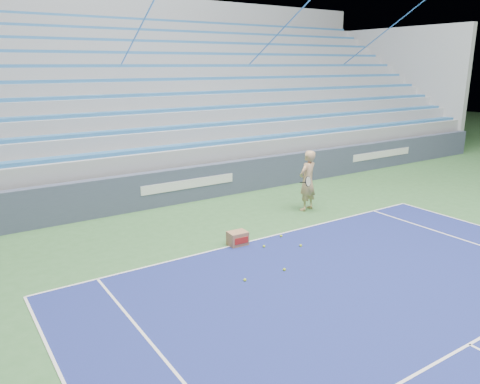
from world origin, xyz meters
name	(u,v)px	position (x,y,z in m)	size (l,w,h in m)	color
sponsor_barrier	(187,184)	(0.00, 15.88, 0.55)	(30.00, 0.32, 1.10)	#3D465E
bleachers	(120,112)	(0.00, 21.60, 2.36)	(31.00, 9.15, 7.30)	#9A9DA2
tennis_player	(307,181)	(2.55, 13.09, 0.90)	(0.98, 0.91, 1.80)	tan
ball_box	(238,238)	(-0.72, 11.87, 0.17)	(0.47, 0.37, 0.34)	#986A49
tennis_ball_0	(284,270)	(-0.71, 10.10, 0.03)	(0.07, 0.07, 0.07)	#A9CF2A
tennis_ball_1	(281,236)	(0.49, 11.71, 0.03)	(0.07, 0.07, 0.07)	#A9CF2A
tennis_ball_2	(264,246)	(-0.29, 11.39, 0.03)	(0.07, 0.07, 0.07)	#A9CF2A
tennis_ball_3	(245,280)	(-1.67, 10.15, 0.03)	(0.07, 0.07, 0.07)	#A9CF2A
tennis_ball_4	(301,246)	(0.47, 10.94, 0.03)	(0.07, 0.07, 0.07)	#A9CF2A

